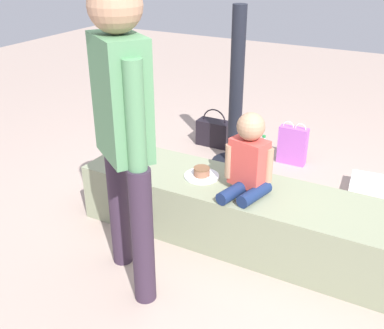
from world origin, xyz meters
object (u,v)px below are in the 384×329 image
party_cup_red (178,174)px  adult_standing (123,118)px  water_bottle_near_gift (263,147)px  gift_bag (293,145)px  child_seated (249,159)px  cake_plate (202,174)px  handbag_black_leather (214,132)px  cake_box_white (370,187)px

party_cup_red → adult_standing: bearing=-71.9°
party_cup_red → water_bottle_near_gift: bearing=59.4°
gift_bag → water_bottle_near_gift: size_ratio=1.91×
child_seated → adult_standing: (-0.42, -0.59, 0.37)m
cake_plate → handbag_black_leather: (-0.53, 1.27, -0.28)m
child_seated → cake_box_white: size_ratio=1.67×
handbag_black_leather → water_bottle_near_gift: bearing=-1.1°
child_seated → party_cup_red: (-0.80, 0.55, -0.54)m
adult_standing → child_seated: bearing=54.5°
child_seated → cake_plate: size_ratio=2.16×
child_seated → handbag_black_leather: 1.62m
water_bottle_near_gift → handbag_black_leather: 0.49m
gift_bag → cake_box_white: bearing=-18.1°
child_seated → adult_standing: adult_standing is taller
gift_bag → cake_plate: bearing=-100.2°
adult_standing → handbag_black_leather: 2.12m
cake_plate → gift_bag: (0.22, 1.24, -0.24)m
cake_plate → water_bottle_near_gift: bearing=91.8°
gift_bag → water_bottle_near_gift: 0.27m
adult_standing → party_cup_red: (-0.37, 1.15, -0.91)m
cake_plate → water_bottle_near_gift: size_ratio=1.16×
cake_plate → party_cup_red: (-0.48, 0.52, -0.35)m
gift_bag → party_cup_red: (-0.70, -0.72, -0.12)m
adult_standing → party_cup_red: adult_standing is taller
adult_standing → water_bottle_near_gift: (0.06, 1.89, -0.87)m
cake_box_white → cake_plate: bearing=-131.6°
adult_standing → cake_box_white: adult_standing is taller
water_bottle_near_gift → handbag_black_leather: bearing=178.9°
water_bottle_near_gift → cake_box_white: (0.94, -0.24, -0.04)m
party_cup_red → handbag_black_leather: (-0.05, 0.75, 0.08)m
handbag_black_leather → cake_box_white: bearing=-10.0°
gift_bag → cake_box_white: gift_bag is taller
adult_standing → cake_plate: (0.10, 0.63, -0.56)m
adult_standing → water_bottle_near_gift: size_ratio=8.26×
party_cup_red → cake_box_white: cake_box_white is taller
child_seated → party_cup_red: child_seated is taller
water_bottle_near_gift → child_seated: bearing=-74.5°
child_seated → water_bottle_near_gift: size_ratio=2.51×
party_cup_red → gift_bag: bearing=45.8°
child_seated → adult_standing: 0.81m
child_seated → cake_plate: 0.37m
cake_box_white → child_seated: bearing=-119.1°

